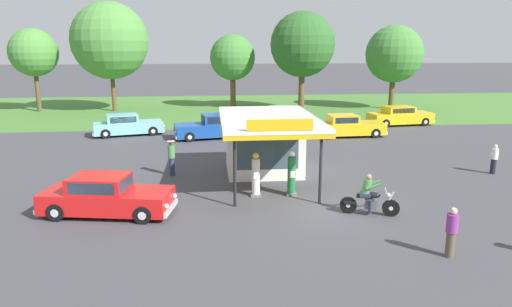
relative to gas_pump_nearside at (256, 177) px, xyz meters
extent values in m
plane|color=#424247|center=(2.57, -1.77, -0.86)|extent=(300.00, 300.00, 0.00)
cube|color=#477A33|center=(2.57, 28.23, -0.85)|extent=(120.00, 24.00, 0.01)
cube|color=silver|center=(0.76, 3.76, 0.60)|extent=(3.61, 3.40, 2.91)
cube|color=#384C56|center=(0.76, 2.08, 0.66)|extent=(2.89, 0.05, 1.86)
cube|color=silver|center=(0.76, 2.06, 2.14)|extent=(4.31, 7.30, 0.16)
cube|color=gold|center=(0.76, 2.06, 1.96)|extent=(4.31, 7.30, 0.18)
cube|color=gold|center=(0.76, -1.56, 2.44)|extent=(2.52, 0.08, 0.44)
cylinder|color=black|center=(2.46, -1.19, 0.60)|extent=(0.12, 0.12, 2.91)
cylinder|color=black|center=(-0.95, -1.19, 0.60)|extent=(0.12, 0.12, 2.91)
cube|color=slate|center=(0.00, 0.00, -0.81)|extent=(0.44, 0.44, 0.10)
cylinder|color=silver|center=(0.00, 0.00, 0.00)|extent=(0.34, 0.34, 1.51)
cube|color=white|center=(0.00, -0.18, 0.07)|extent=(0.22, 0.02, 0.28)
sphere|color=#EACC4C|center=(0.00, 0.00, 0.89)|extent=(0.26, 0.26, 0.26)
cube|color=slate|center=(1.52, 0.00, -0.81)|extent=(0.44, 0.44, 0.10)
cylinder|color=#1E6B33|center=(1.52, 0.00, 0.02)|extent=(0.34, 0.34, 1.55)
cube|color=white|center=(1.52, -0.18, 0.10)|extent=(0.22, 0.02, 0.28)
sphere|color=white|center=(1.52, 0.00, 0.93)|extent=(0.26, 0.26, 0.26)
cylinder|color=black|center=(4.76, -2.85, -0.54)|extent=(0.64, 0.29, 0.64)
cylinder|color=silver|center=(4.76, -2.85, -0.54)|extent=(0.19, 0.16, 0.16)
cylinder|color=black|center=(3.28, -2.37, -0.54)|extent=(0.64, 0.29, 0.64)
cylinder|color=silver|center=(3.28, -2.37, -0.54)|extent=(0.19, 0.16, 0.16)
ellipsoid|color=black|center=(4.11, -2.64, -0.08)|extent=(0.61, 0.40, 0.24)
cube|color=#59595E|center=(4.07, -2.62, -0.44)|extent=(0.49, 0.36, 0.36)
cube|color=black|center=(3.78, -2.53, -0.14)|extent=(0.54, 0.40, 0.10)
cylinder|color=silver|center=(4.66, -2.81, -0.26)|extent=(0.37, 0.18, 0.71)
cylinder|color=silver|center=(4.55, -2.78, 0.12)|extent=(0.25, 0.68, 0.04)
sphere|color=silver|center=(4.64, -2.81, -0.04)|extent=(0.16, 0.16, 0.16)
cube|color=black|center=(3.33, -2.38, -0.42)|extent=(0.47, 0.31, 0.12)
cylinder|color=silver|center=(3.73, -2.37, -0.58)|extent=(0.69, 0.29, 0.18)
cube|color=#2D3351|center=(3.85, -2.55, -0.08)|extent=(0.49, 0.45, 0.14)
cylinder|color=#2D3351|center=(4.09, -2.46, -0.48)|extent=(0.19, 0.26, 0.56)
cylinder|color=#2D3351|center=(3.99, -2.76, -0.48)|extent=(0.19, 0.26, 0.56)
cylinder|color=#4C8C4C|center=(3.89, -2.56, 0.24)|extent=(0.49, 0.43, 0.60)
sphere|color=#9E704C|center=(3.94, -2.58, 0.61)|extent=(0.22, 0.22, 0.22)
cylinder|color=#4C8C4C|center=(4.18, -2.45, 0.32)|extent=(0.54, 0.25, 0.31)
cylinder|color=#4C8C4C|center=(4.05, -2.83, 0.32)|extent=(0.54, 0.25, 0.31)
cube|color=red|center=(-5.74, -1.57, -0.30)|extent=(4.98, 2.60, 0.75)
cube|color=red|center=(-6.00, -1.52, 0.36)|extent=(2.29, 1.91, 0.57)
cube|color=#283847|center=(-5.02, -1.70, 0.36)|extent=(0.29, 1.38, 0.46)
cube|color=#283847|center=(-5.86, -0.76, 0.36)|extent=(1.71, 0.34, 0.43)
cube|color=#283847|center=(-6.14, -2.28, 0.36)|extent=(1.71, 0.34, 0.43)
cube|color=silver|center=(-3.39, -2.00, -0.56)|extent=(0.42, 1.69, 0.18)
cube|color=silver|center=(-8.10, -1.14, -0.56)|extent=(0.42, 1.69, 0.18)
sphere|color=white|center=(-3.27, -1.44, -0.26)|extent=(0.18, 0.18, 0.18)
sphere|color=white|center=(-3.48, -2.56, -0.26)|extent=(0.18, 0.18, 0.18)
cylinder|color=black|center=(-4.01, -1.04, -0.53)|extent=(0.69, 0.31, 0.66)
cylinder|color=silver|center=(-4.01, -1.04, -0.53)|extent=(0.33, 0.27, 0.30)
cylinder|color=black|center=(-4.31, -2.68, -0.53)|extent=(0.69, 0.31, 0.66)
cylinder|color=silver|center=(-4.31, -2.68, -0.53)|extent=(0.33, 0.27, 0.30)
cylinder|color=black|center=(-7.18, -0.46, -0.53)|extent=(0.69, 0.31, 0.66)
cylinder|color=silver|center=(-7.18, -0.46, -0.53)|extent=(0.33, 0.27, 0.30)
cylinder|color=black|center=(-7.47, -2.10, -0.53)|extent=(0.69, 0.31, 0.66)
cylinder|color=silver|center=(-7.47, -2.10, -0.53)|extent=(0.33, 0.27, 0.30)
cube|color=#7AC6D1|center=(-7.68, 14.42, -0.30)|extent=(4.99, 2.85, 0.75)
cube|color=#7AC6D1|center=(-8.04, 14.33, 0.36)|extent=(2.40, 2.01, 0.57)
cube|color=#283847|center=(-7.05, 14.58, 0.36)|extent=(0.37, 1.34, 0.45)
cube|color=#283847|center=(-8.22, 15.07, 0.36)|extent=(1.73, 0.46, 0.43)
cube|color=#283847|center=(-7.86, 13.59, 0.36)|extent=(1.73, 0.46, 0.43)
cube|color=silver|center=(-5.36, 15.00, -0.56)|extent=(0.52, 1.65, 0.18)
cube|color=silver|center=(-9.99, 13.84, -0.56)|extent=(0.52, 1.65, 0.18)
sphere|color=white|center=(-5.49, 15.55, -0.26)|extent=(0.18, 0.18, 0.18)
sphere|color=white|center=(-5.22, 14.45, -0.26)|extent=(0.18, 0.18, 0.18)
cylinder|color=black|center=(-6.32, 15.60, -0.53)|extent=(0.69, 0.35, 0.66)
cylinder|color=silver|center=(-6.32, 15.60, -0.53)|extent=(0.34, 0.29, 0.30)
cylinder|color=black|center=(-5.92, 14.01, -0.53)|extent=(0.69, 0.35, 0.66)
cylinder|color=silver|center=(-5.92, 14.01, -0.53)|extent=(0.34, 0.29, 0.30)
cylinder|color=black|center=(-9.43, 14.83, -0.53)|extent=(0.69, 0.35, 0.66)
cylinder|color=silver|center=(-9.43, 14.83, -0.53)|extent=(0.34, 0.29, 0.30)
cylinder|color=black|center=(-9.03, 13.24, -0.53)|extent=(0.69, 0.35, 0.66)
cylinder|color=silver|center=(-9.03, 13.24, -0.53)|extent=(0.34, 0.29, 0.30)
cube|color=beige|center=(3.24, 16.77, -0.28)|extent=(5.23, 2.46, 0.80)
cube|color=beige|center=(3.69, 16.72, 0.42)|extent=(2.19, 1.91, 0.60)
cube|color=#283847|center=(2.71, 16.82, 0.42)|extent=(0.20, 1.51, 0.48)
cube|color=#283847|center=(3.61, 15.88, 0.42)|extent=(1.71, 0.21, 0.45)
cube|color=#283847|center=(3.78, 17.55, 0.42)|extent=(1.71, 0.21, 0.45)
cube|color=silver|center=(0.69, 17.03, -0.56)|extent=(0.31, 1.85, 0.18)
cube|color=silver|center=(5.78, 16.50, -0.56)|extent=(0.31, 1.85, 0.18)
sphere|color=white|center=(0.62, 16.42, -0.24)|extent=(0.18, 0.18, 0.18)
sphere|color=white|center=(0.75, 17.65, -0.24)|extent=(0.18, 0.18, 0.18)
cylinder|color=black|center=(1.43, 16.04, -0.53)|extent=(0.68, 0.27, 0.66)
cylinder|color=silver|center=(1.43, 16.04, -0.53)|extent=(0.32, 0.25, 0.30)
cylinder|color=black|center=(1.62, 17.85, -0.53)|extent=(0.68, 0.27, 0.66)
cylinder|color=silver|center=(1.62, 17.85, -0.53)|extent=(0.32, 0.25, 0.30)
cylinder|color=black|center=(4.85, 15.68, -0.53)|extent=(0.68, 0.27, 0.66)
cylinder|color=silver|center=(4.85, 15.68, -0.53)|extent=(0.32, 0.25, 0.30)
cylinder|color=black|center=(5.04, 17.49, -0.53)|extent=(0.68, 0.27, 0.66)
cylinder|color=silver|center=(5.04, 17.49, -0.53)|extent=(0.32, 0.25, 0.30)
cube|color=gold|center=(13.28, 16.59, -0.27)|extent=(5.26, 2.48, 0.81)
cube|color=gold|center=(13.09, 16.56, 0.39)|extent=(2.43, 1.89, 0.52)
cube|color=#283847|center=(14.18, 16.71, 0.39)|extent=(0.23, 1.42, 0.41)
cube|color=#283847|center=(12.98, 17.34, 0.39)|extent=(1.89, 0.28, 0.39)
cube|color=#283847|center=(13.19, 15.78, 0.39)|extent=(1.89, 0.28, 0.39)
cube|color=silver|center=(15.82, 16.92, -0.56)|extent=(0.35, 1.74, 0.18)
cube|color=silver|center=(10.74, 16.25, -0.56)|extent=(0.35, 1.74, 0.18)
sphere|color=white|center=(15.75, 17.51, -0.23)|extent=(0.18, 0.18, 0.18)
sphere|color=white|center=(15.90, 16.34, -0.23)|extent=(0.18, 0.18, 0.18)
cylinder|color=black|center=(14.87, 17.66, -0.53)|extent=(0.68, 0.29, 0.66)
cylinder|color=silver|center=(14.87, 17.66, -0.53)|extent=(0.32, 0.26, 0.30)
cylinder|color=black|center=(15.10, 15.96, -0.53)|extent=(0.68, 0.29, 0.66)
cylinder|color=silver|center=(15.10, 15.96, -0.53)|extent=(0.32, 0.26, 0.30)
cylinder|color=black|center=(11.46, 17.21, -0.53)|extent=(0.68, 0.29, 0.66)
cylinder|color=silver|center=(11.46, 17.21, -0.53)|extent=(0.32, 0.26, 0.30)
cylinder|color=black|center=(11.69, 15.51, -0.53)|extent=(0.68, 0.29, 0.66)
cylinder|color=silver|center=(11.69, 15.51, -0.53)|extent=(0.32, 0.26, 0.30)
cube|color=#19479E|center=(-1.70, 12.75, -0.26)|extent=(5.42, 2.83, 0.84)
cube|color=#19479E|center=(-1.35, 12.82, 0.47)|extent=(2.34, 2.03, 0.62)
cube|color=#283847|center=(-2.34, 12.63, 0.47)|extent=(0.32, 1.47, 0.49)
cube|color=#283847|center=(-1.19, 12.01, 0.47)|extent=(1.73, 0.36, 0.47)
cube|color=#283847|center=(-1.50, 13.62, 0.47)|extent=(1.73, 0.36, 0.47)
cube|color=silver|center=(-4.26, 12.27, -0.56)|extent=(0.45, 1.80, 0.18)
cube|color=silver|center=(0.86, 13.24, -0.56)|extent=(0.45, 1.80, 0.18)
sphere|color=white|center=(-4.15, 11.67, -0.21)|extent=(0.18, 0.18, 0.18)
sphere|color=white|center=(-4.38, 12.86, -0.21)|extent=(0.18, 0.18, 0.18)
cylinder|color=black|center=(-3.25, 11.55, -0.53)|extent=(0.69, 0.32, 0.66)
cylinder|color=silver|center=(-3.25, 11.55, -0.53)|extent=(0.33, 0.27, 0.30)
cylinder|color=black|center=(-3.58, 13.30, -0.53)|extent=(0.69, 0.32, 0.66)
cylinder|color=silver|center=(-3.58, 13.30, -0.53)|extent=(0.33, 0.27, 0.30)
cylinder|color=black|center=(0.19, 12.20, -0.53)|extent=(0.69, 0.32, 0.66)
cylinder|color=silver|center=(0.19, 12.20, -0.53)|extent=(0.33, 0.27, 0.30)
cylinder|color=black|center=(-0.14, 13.95, -0.53)|extent=(0.69, 0.32, 0.66)
cylinder|color=silver|center=(-0.14, 13.95, -0.53)|extent=(0.33, 0.27, 0.30)
cube|color=gold|center=(7.75, 12.43, -0.28)|extent=(5.00, 2.09, 0.79)
cube|color=gold|center=(7.35, 12.41, 0.39)|extent=(1.98, 1.75, 0.55)
cube|color=#283847|center=(8.29, 12.45, 0.39)|extent=(0.10, 1.49, 0.44)
cube|color=#283847|center=(7.31, 13.24, 0.39)|extent=(1.63, 0.09, 0.42)
cube|color=#283847|center=(7.38, 11.59, 0.39)|extent=(1.63, 0.09, 0.42)
cube|color=silver|center=(10.24, 12.52, -0.56)|extent=(0.19, 1.81, 0.18)
cube|color=silver|center=(5.25, 12.33, -0.56)|extent=(0.19, 1.81, 0.18)
sphere|color=white|center=(10.23, 13.13, -0.24)|extent=(0.18, 0.18, 0.18)
sphere|color=white|center=(10.27, 11.91, -0.24)|extent=(0.18, 0.18, 0.18)
cylinder|color=black|center=(9.39, 13.38, -0.53)|extent=(0.67, 0.22, 0.66)
cylinder|color=silver|center=(9.39, 13.38, -0.53)|extent=(0.31, 0.23, 0.30)
cylinder|color=black|center=(9.46, 11.60, -0.53)|extent=(0.67, 0.22, 0.66)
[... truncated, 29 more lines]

